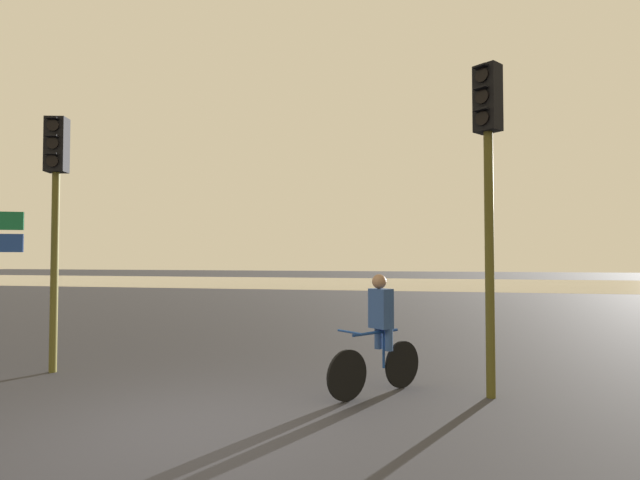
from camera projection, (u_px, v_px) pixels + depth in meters
name	position (u px, v px, depth m)	size (l,w,h in m)	color
ground_plane	(177.00, 434.00, 5.23)	(120.00, 120.00, 0.00)	#28282D
water_strip	(386.00, 283.00, 35.09)	(80.00, 16.00, 0.01)	#9E937F
traffic_light_near_left	(56.00, 193.00, 8.12)	(0.37, 0.39, 4.14)	#4C4719
traffic_light_near_right	(488.00, 165.00, 6.68)	(0.41, 0.42, 4.44)	#4C4719
cyclist	(379.00, 333.00, 6.81)	(1.12, 1.34, 1.62)	black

